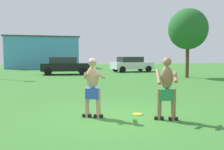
{
  "coord_description": "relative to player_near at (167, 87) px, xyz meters",
  "views": [
    {
      "loc": [
        -2.33,
        -7.29,
        1.82
      ],
      "look_at": [
        0.29,
        1.21,
        1.12
      ],
      "focal_mm": 42.3,
      "sensor_mm": 36.0,
      "label": 1
    }
  ],
  "objects": [
    {
      "name": "car_black_far_end",
      "position": [
        -0.6,
        17.77,
        -0.1
      ],
      "size": [
        4.48,
        2.44,
        1.58
      ],
      "color": "black",
      "rests_on": "ground_plane"
    },
    {
      "name": "car_white_near_post",
      "position": [
        6.6,
        19.53,
        -0.1
      ],
      "size": [
        4.45,
        2.36,
        1.58
      ],
      "color": "white",
      "rests_on": "ground_plane"
    },
    {
      "name": "ground_plane",
      "position": [
        -1.23,
        0.85,
        -0.92
      ],
      "size": [
        80.0,
        80.0,
        0.0
      ],
      "primitive_type": "plane",
      "color": "#38752D"
    },
    {
      "name": "frisbee",
      "position": [
        -0.49,
        0.86,
        -0.91
      ],
      "size": [
        0.3,
        0.3,
        0.03
      ],
      "primitive_type": "cylinder",
      "color": "yellow",
      "rests_on": "ground_plane"
    },
    {
      "name": "player_in_blue",
      "position": [
        -1.87,
        0.92,
        0.03
      ],
      "size": [
        0.74,
        0.79,
        1.73
      ],
      "color": "black",
      "rests_on": "ground_plane"
    },
    {
      "name": "tree_right_field",
      "position": [
        8.19,
        11.59,
        2.86
      ],
      "size": [
        3.06,
        3.06,
        5.38
      ],
      "color": "#4C3823",
      "rests_on": "ground_plane"
    },
    {
      "name": "player_near",
      "position": [
        0.0,
        0.0,
        0.0
      ],
      "size": [
        0.73,
        0.76,
        1.74
      ],
      "color": "black",
      "rests_on": "ground_plane"
    },
    {
      "name": "outbuilding_behind_lot",
      "position": [
        -2.09,
        30.33,
        1.2
      ],
      "size": [
        9.63,
        4.48,
        4.23
      ],
      "color": "#4C9ED1",
      "rests_on": "ground_plane"
    }
  ]
}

